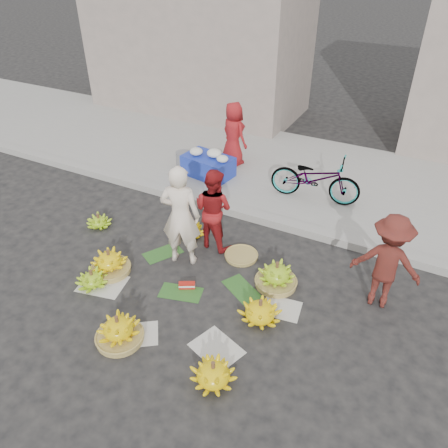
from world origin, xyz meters
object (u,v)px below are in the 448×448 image
at_px(banana_bunch_4, 260,311).
at_px(flower_table, 208,165).
at_px(bicycle, 315,178).
at_px(vendor_cream, 181,216).
at_px(banana_bunch_0, 110,262).

relative_size(banana_bunch_4, flower_table, 0.56).
bearing_deg(banana_bunch_4, bicycle, 95.40).
xyz_separation_m(vendor_cream, flower_table, (-1.00, 2.68, -0.50)).
xyz_separation_m(banana_bunch_0, bicycle, (2.26, 3.56, 0.40)).
relative_size(vendor_cream, flower_table, 1.53).
height_order(banana_bunch_4, bicycle, bicycle).
bearing_deg(flower_table, banana_bunch_0, -79.04).
bearing_deg(bicycle, banana_bunch_4, 179.58).
relative_size(flower_table, bicycle, 0.65).
bearing_deg(banana_bunch_0, flower_table, 91.90).
height_order(banana_bunch_0, banana_bunch_4, banana_bunch_0).
xyz_separation_m(vendor_cream, bicycle, (1.37, 2.75, -0.29)).
distance_m(banana_bunch_4, flower_table, 4.30).
relative_size(banana_bunch_4, vendor_cream, 0.36).
distance_m(flower_table, bicycle, 2.38).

